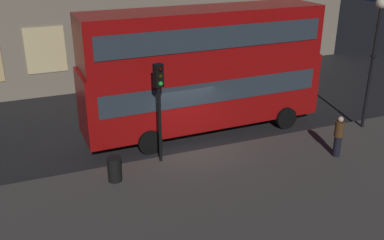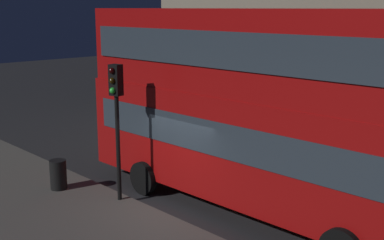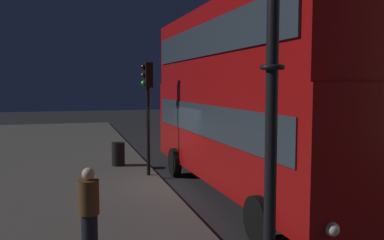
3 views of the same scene
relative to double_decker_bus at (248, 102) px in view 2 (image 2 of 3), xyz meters
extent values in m
plane|color=#232326|center=(-1.30, -1.51, -3.04)|extent=(80.00, 80.00, 0.00)
cube|color=#E5C67F|center=(-9.15, 7.44, -0.75)|extent=(2.07, 0.06, 2.30)
cube|color=#F9E09E|center=(-5.92, 7.44, -0.45)|extent=(2.07, 0.06, 2.45)
cube|color=#E5C67F|center=(-2.68, 7.44, -0.57)|extent=(2.07, 0.06, 1.86)
cube|color=#9E0C0C|center=(0.00, 0.00, -1.15)|extent=(10.63, 2.65, 2.77)
cube|color=#9E0C0C|center=(0.00, 0.00, 1.32)|extent=(10.42, 2.60, 2.18)
cube|color=#2D3842|center=(0.00, 0.00, -0.81)|extent=(9.79, 2.69, 0.90)
cube|color=#2D3842|center=(0.00, 0.00, 1.43)|extent=(9.79, 2.69, 0.90)
cylinder|color=black|center=(-2.94, 1.19, -2.54)|extent=(1.00, 0.26, 1.00)
cylinder|color=black|center=(-2.89, -1.32, -2.54)|extent=(1.00, 0.26, 1.00)
cylinder|color=black|center=(-2.76, -2.28, -1.41)|extent=(0.12, 0.12, 3.01)
cube|color=black|center=(-2.76, -2.28, 0.52)|extent=(0.37, 0.33, 0.85)
sphere|color=black|center=(-2.73, -2.43, 0.79)|extent=(0.17, 0.17, 0.17)
sphere|color=black|center=(-2.73, -2.43, 0.52)|extent=(0.17, 0.17, 0.17)
sphere|color=green|center=(-2.73, -2.43, 0.25)|extent=(0.17, 0.17, 0.17)
cylinder|color=black|center=(-4.74, -3.10, -2.47)|extent=(0.50, 0.50, 0.89)
camera|label=1|loc=(-7.33, -16.76, 5.08)|focal=41.13mm
camera|label=2|loc=(8.48, -10.12, 2.44)|focal=47.20mm
camera|label=3|loc=(10.97, -4.73, 0.19)|focal=38.21mm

